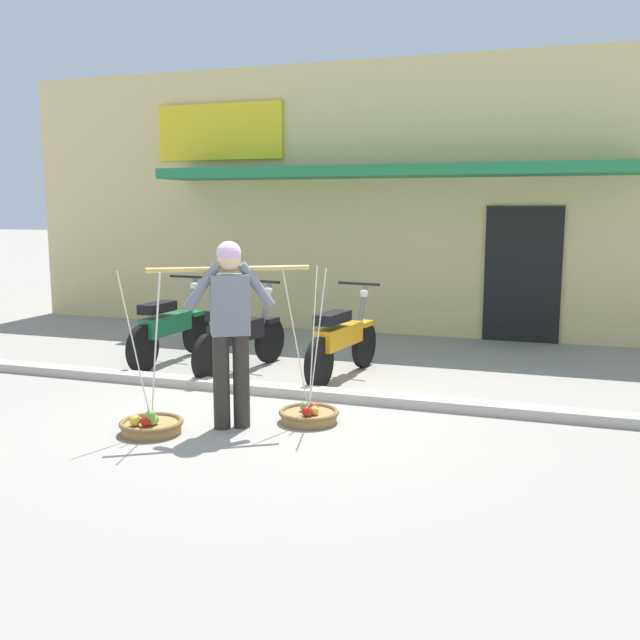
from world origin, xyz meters
TOP-DOWN VIEW (x-y plane):
  - ground_plane at (0.00, 0.00)m, footprint 90.00×90.00m
  - sidewalk_curb at (0.00, 0.70)m, footprint 20.00×0.24m
  - fruit_vendor at (-0.14, -0.51)m, footprint 1.24×0.80m
  - fruit_basket_left_side at (0.47, -0.14)m, footprint 0.57×0.57m
  - fruit_basket_right_side at (-0.74, -0.90)m, footprint 0.57×0.57m
  - motorcycle_nearest_shop at (-2.10, 1.73)m, footprint 0.54×1.82m
  - motorcycle_second_in_row at (-1.00, 1.51)m, footprint 0.56×1.80m
  - motorcycle_third_in_row at (0.25, 1.63)m, footprint 0.54×1.81m
  - storefront_building at (0.14, 7.21)m, footprint 13.00×6.00m

SIDE VIEW (x-z plane):
  - ground_plane at x=0.00m, z-range 0.00..0.00m
  - sidewalk_curb at x=0.00m, z-range 0.00..0.10m
  - fruit_basket_left_side at x=0.47m, z-range -0.65..0.80m
  - fruit_basket_right_side at x=-0.74m, z-range -0.64..0.81m
  - motorcycle_nearest_shop at x=-2.10m, z-range -0.09..1.00m
  - motorcycle_second_in_row at x=-1.00m, z-range -0.09..1.00m
  - motorcycle_third_in_row at x=0.25m, z-range -0.09..1.00m
  - fruit_vendor at x=-0.14m, z-range 0.13..1.82m
  - storefront_building at x=0.14m, z-range 0.00..4.20m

